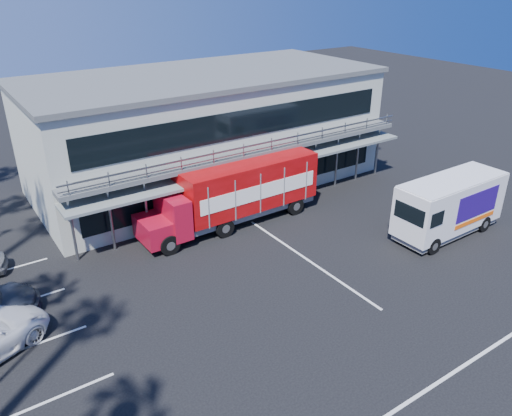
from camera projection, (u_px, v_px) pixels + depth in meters
ground at (315, 303)px, 21.67m from camera, size 120.00×120.00×0.00m
building at (206, 129)px, 32.80m from camera, size 22.40×12.00×7.30m
red_truck at (237, 191)px, 27.85m from camera, size 10.63×2.70×3.57m
white_van at (449, 205)px, 26.68m from camera, size 6.63×2.34×3.23m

